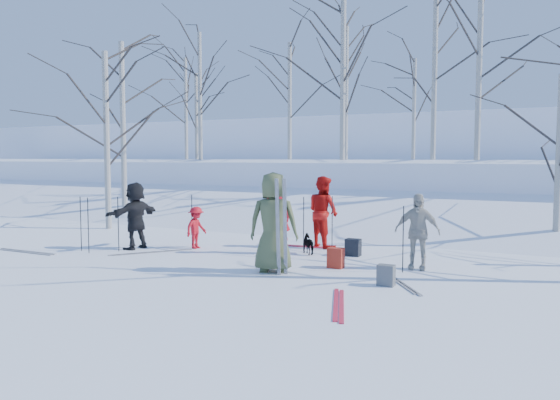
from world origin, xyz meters
The scene contains 40 objects.
ground centered at (0.00, 0.00, 0.00)m, with size 120.00×120.00×0.00m, color white.
snow_ramp centered at (0.00, 7.00, 0.15)m, with size 70.00×9.50×1.40m, color white.
snow_plateau centered at (0.00, 17.00, 1.00)m, with size 70.00×18.00×2.20m, color white.
far_hill centered at (0.00, 38.00, 2.00)m, with size 90.00×30.00×6.00m, color white.
skier_olive_center centered at (0.78, -0.29, 1.01)m, with size 0.98×0.64×2.01m, color #495432.
skier_red_north centered at (-0.14, 1.62, 0.88)m, with size 0.64×0.42×1.76m, color red.
skier_redor_behind centered at (0.47, 3.00, 0.91)m, with size 0.89×0.69×1.82m, color red.
skier_red_seated centered at (-2.29, 1.31, 0.53)m, with size 0.68×0.39×1.06m, color red.
skier_cream_east centered at (3.28, 1.32, 0.78)m, with size 0.92×0.38×1.56m, color beige.
skier_grey_west centered at (-3.61, 0.56, 0.84)m, with size 1.56×0.50×1.68m, color black.
dog centered at (0.58, 1.91, 0.24)m, with size 0.26×0.57×0.48m, color black.
upright_ski_left centered at (1.02, -0.55, 0.95)m, with size 0.07×0.02×1.90m, color silver.
upright_ski_right centered at (1.14, -0.48, 0.95)m, with size 0.07×0.02×1.90m, color silver.
ski_pair_a centered at (-5.65, -1.06, 0.01)m, with size 1.90×0.23×0.02m, color silver, non-canonical shape.
ski_pair_b centered at (2.86, -2.00, 0.01)m, with size 0.87×1.85×0.02m, color red, non-canonical shape.
ski_pair_c centered at (-2.89, 0.28, 0.01)m, with size 1.28×1.66×0.02m, color silver, non-canonical shape.
ski_pair_d centered at (3.30, -0.07, 0.01)m, with size 1.23×1.68×0.02m, color silver, non-canonical shape.
ski_pair_e centered at (0.01, 2.80, 0.01)m, with size 1.91×0.39×0.02m, color red, non-canonical shape.
ski_pole_a centered at (-4.59, -0.30, 0.67)m, with size 0.02×0.02×1.34m, color black.
ski_pole_b centered at (-2.56, 1.50, 0.67)m, with size 0.02×0.02×1.34m, color black.
ski_pole_c centered at (-4.18, -0.45, 0.67)m, with size 0.02×0.02×1.34m, color black.
ski_pole_d centered at (3.11, 0.86, 0.67)m, with size 0.02×0.02×1.34m, color black.
ski_pole_e centered at (0.30, 2.17, 0.67)m, with size 0.02×0.02×1.34m, color black.
ski_pole_f centered at (0.84, 2.70, 0.67)m, with size 0.02×0.02×1.34m, color black.
ski_pole_g centered at (-3.75, 0.10, 0.67)m, with size 0.02×0.02×1.34m, color black.
backpack_red centered at (1.75, 0.66, 0.21)m, with size 0.32×0.22×0.42m, color #A42819.
backpack_grey centered at (3.14, -0.41, 0.19)m, with size 0.30×0.20×0.38m, color #4F5255.
backpack_dark centered at (1.59, 2.15, 0.20)m, with size 0.34×0.24×0.40m, color black.
birch_plateau_a centered at (-1.98, 11.03, 4.85)m, with size 4.31×4.31×5.31m, color silver, non-canonical shape.
birch_plateau_b centered at (-9.36, 11.33, 5.15)m, with size 4.74×4.74×5.91m, color silver, non-canonical shape.
birch_plateau_c centered at (-11.87, 13.56, 4.85)m, with size 4.31×4.31×5.30m, color silver, non-canonical shape.
birch_plateau_d centered at (-5.39, 12.79, 4.86)m, with size 4.33×4.33×5.33m, color silver, non-canonical shape.
birch_plateau_f centered at (3.25, 9.79, 5.12)m, with size 4.69×4.69×5.84m, color silver, non-canonical shape.
birch_plateau_g centered at (-0.58, 16.53, 4.60)m, with size 3.96×3.96×4.80m, color silver, non-canonical shape.
birch_plateau_h centered at (1.38, 11.67, 5.23)m, with size 4.85×4.85×6.07m, color silver, non-canonical shape.
birch_plateau_j centered at (-9.72, 11.53, 4.24)m, with size 3.45×3.45×4.07m, color silver, non-canonical shape.
birch_plateau_k centered at (-1.65, 9.83, 5.42)m, with size 5.11×5.11×6.44m, color silver, non-canonical shape.
birch_edge_a centered at (-7.10, 3.13, 2.82)m, with size 4.55×4.55×5.65m, color silver, non-canonical shape.
birch_edge_d centered at (-8.79, 5.65, 3.29)m, with size 5.20×5.20×6.57m, color silver, non-canonical shape.
birch_edge_e centered at (5.78, 5.58, 2.19)m, with size 3.66×3.66×4.37m, color silver, non-canonical shape.
Camera 1 is at (5.91, -9.84, 2.30)m, focal length 35.00 mm.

